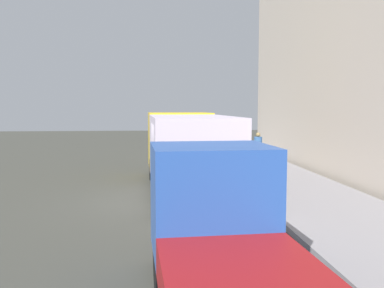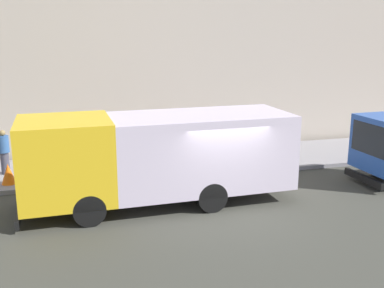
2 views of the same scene
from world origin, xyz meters
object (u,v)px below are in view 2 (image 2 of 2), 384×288
(pedestrian_standing, at_px, (4,151))
(traffic_cone_orange, at_px, (8,174))
(large_utility_truck, at_px, (158,154))
(pedestrian_walking, at_px, (84,154))

(pedestrian_standing, distance_m, traffic_cone_orange, 1.36)
(large_utility_truck, height_order, pedestrian_walking, large_utility_truck)
(pedestrian_standing, height_order, traffic_cone_orange, pedestrian_standing)
(large_utility_truck, bearing_deg, pedestrian_standing, 49.38)
(pedestrian_standing, xyz_separation_m, traffic_cone_orange, (-1.24, -0.24, -0.50))
(traffic_cone_orange, bearing_deg, pedestrian_walking, -88.21)
(large_utility_truck, xyz_separation_m, pedestrian_standing, (3.94, 4.88, -0.57))
(large_utility_truck, xyz_separation_m, traffic_cone_orange, (2.70, 4.64, -1.07))
(pedestrian_walking, bearing_deg, large_utility_truck, 55.03)
(pedestrian_walking, height_order, traffic_cone_orange, pedestrian_walking)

